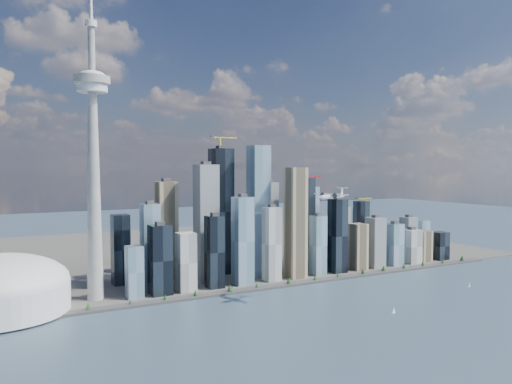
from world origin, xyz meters
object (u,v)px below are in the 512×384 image
needle_tower (93,155)px  sailboat_west (394,311)px  airplane (332,196)px  sailboat_east (469,285)px

needle_tower → sailboat_west: bearing=-36.4°
airplane → sailboat_west: (43.92, -94.47, -167.90)m
sailboat_east → needle_tower: bearing=153.5°
needle_tower → sailboat_east: bearing=-19.9°
sailboat_east → sailboat_west: bearing=-173.3°
airplane → sailboat_west: size_ratio=6.45×
airplane → sailboat_east: size_ratio=8.23×
needle_tower → airplane: bearing=-28.9°
needle_tower → sailboat_east: needle_tower is taller
sailboat_west → sailboat_east: 243.38m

